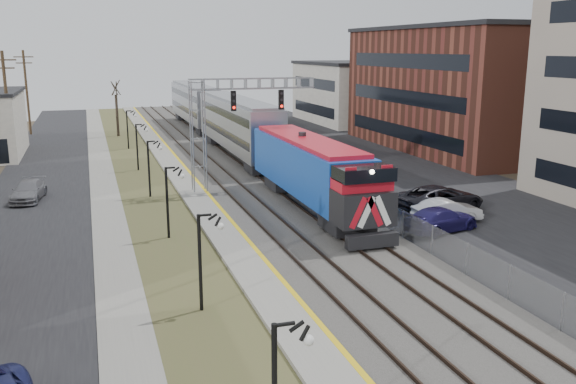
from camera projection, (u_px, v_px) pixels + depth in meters
name	position (u px, v px, depth m)	size (l,w,h in m)	color
street_west	(42.00, 184.00, 46.90)	(7.00, 120.00, 0.04)	black
sidewalk	(103.00, 180.00, 48.26)	(2.00, 120.00, 0.08)	gray
grass_median	(142.00, 177.00, 49.17)	(4.00, 120.00, 0.06)	#4D502A
platform	(179.00, 174.00, 50.06)	(2.00, 120.00, 0.24)	gray
ballast_bed	(238.00, 170.00, 51.58)	(8.00, 120.00, 0.20)	#595651
parking_lot	(367.00, 163.00, 55.24)	(16.00, 120.00, 0.04)	black
platform_edge	(189.00, 172.00, 50.30)	(0.24, 120.00, 0.01)	gold
track_near	(215.00, 170.00, 50.94)	(1.58, 120.00, 0.15)	#2D2119
track_far	(255.00, 167.00, 52.00)	(1.58, 120.00, 0.15)	#2D2119
train	(228.00, 123.00, 60.78)	(3.00, 63.05, 5.33)	#164BB5
signal_gantry	(222.00, 115.00, 43.00)	(9.00, 1.07, 8.15)	gray
lampposts	(167.00, 202.00, 33.26)	(0.14, 62.14, 4.00)	black
fence	(285.00, 160.00, 52.69)	(0.04, 120.00, 1.60)	gray
buildings_east	(530.00, 93.00, 54.50)	(16.00, 76.00, 15.00)	gray
bare_trees	(27.00, 143.00, 49.55)	(12.30, 42.30, 5.95)	#382D23
car_lot_b	(447.00, 212.00, 36.36)	(1.46, 4.20, 1.38)	silver
car_lot_c	(439.00, 199.00, 38.82)	(2.75, 5.96, 1.66)	black
car_lot_d	(441.00, 220.00, 34.54)	(1.95, 4.80, 1.39)	#1D1753
car_lot_e	(332.00, 159.00, 53.18)	(1.75, 4.34, 1.48)	gray
car_lot_f	(315.00, 146.00, 60.51)	(1.52, 4.37, 1.44)	#0B3A0D
car_street_b	(28.00, 191.00, 41.62)	(1.83, 4.51, 1.31)	slate
car_lot_g	(310.00, 142.00, 63.16)	(2.53, 5.49, 1.52)	navy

